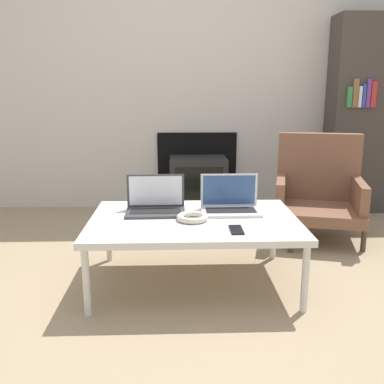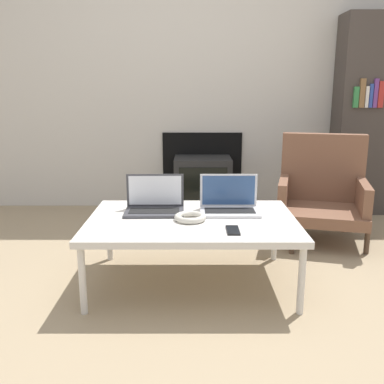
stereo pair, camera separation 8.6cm
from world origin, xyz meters
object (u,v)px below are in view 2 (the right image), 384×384
phone (233,230)px  armchair (322,190)px  headphones (190,217)px  tv (202,185)px  laptop_left (155,204)px  laptop_right (229,204)px

phone → armchair: armchair is taller
headphones → tv: tv is taller
laptop_left → phone: 0.56m
laptop_right → phone: (-0.01, -0.36, -0.04)m
laptop_left → headphones: size_ratio=1.97×
armchair → headphones: bearing=-125.6°
laptop_right → headphones: laptop_right is taller
phone → tv: bearing=93.8°
tv → armchair: 1.11m
laptop_left → armchair: size_ratio=0.45×
laptop_left → armchair: armchair is taller
headphones → laptop_right: bearing=37.2°
tv → armchair: (0.86, -0.69, 0.12)m
laptop_right → tv: 1.36m
laptop_left → phone: (0.43, -0.36, -0.04)m
phone → tv: size_ratio=0.28×
headphones → tv: size_ratio=0.35×
laptop_right → phone: laptop_right is taller
laptop_left → laptop_right: (0.44, 0.00, 0.00)m
phone → tv: (-0.11, 1.70, -0.14)m
headphones → armchair: size_ratio=0.23×
tv → armchair: bearing=-38.7°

